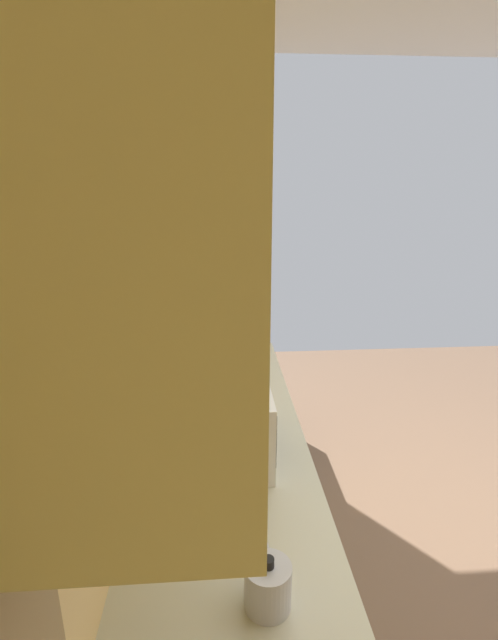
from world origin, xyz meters
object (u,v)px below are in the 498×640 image
object	(u,v)px
microwave	(220,417)
kettle	(268,585)
bowl	(241,388)
oven_range	(219,382)

from	to	relation	value
microwave	kettle	size ratio (longest dim) A/B	2.97
microwave	kettle	bearing A→B (deg)	-170.92
bowl	kettle	distance (m)	1.17
bowl	kettle	xyz separation A→B (m)	(-1.17, -0.00, 0.03)
oven_range	kettle	world-z (taller)	oven_range
oven_range	microwave	distance (m)	1.65
bowl	kettle	world-z (taller)	kettle
oven_range	microwave	size ratio (longest dim) A/B	2.24
microwave	bowl	distance (m)	0.51
oven_range	microwave	xyz separation A→B (m)	(-1.55, 0.00, 0.58)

